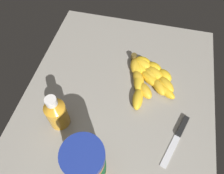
# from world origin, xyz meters

# --- Properties ---
(ground_plane) EXTENTS (0.87, 0.62, 0.04)m
(ground_plane) POSITION_xyz_m (0.00, 0.00, -0.02)
(ground_plane) COLOR gray
(banana_bunch) EXTENTS (0.22, 0.18, 0.03)m
(banana_bunch) POSITION_xyz_m (-0.15, 0.08, 0.02)
(banana_bunch) COLOR gold
(banana_bunch) RESTS_ON ground_plane
(peanut_butter_jar) EXTENTS (0.10, 0.10, 0.16)m
(peanut_butter_jar) POSITION_xyz_m (0.19, -0.03, 0.08)
(peanut_butter_jar) COLOR #B27238
(peanut_butter_jar) RESTS_ON ground_plane
(honey_bottle) EXTENTS (0.06, 0.06, 0.13)m
(honey_bottle) POSITION_xyz_m (0.07, -0.15, 0.06)
(honey_bottle) COLOR gold
(honey_bottle) RESTS_ON ground_plane
(butter_knife) EXTENTS (0.17, 0.07, 0.01)m
(butter_knife) POSITION_xyz_m (0.04, 0.20, 0.00)
(butter_knife) COLOR silver
(butter_knife) RESTS_ON ground_plane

